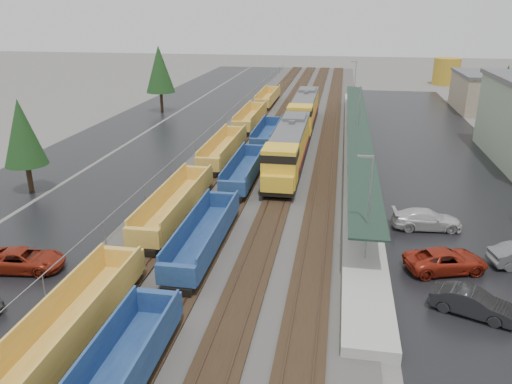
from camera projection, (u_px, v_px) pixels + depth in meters
ballast_strip at (289, 130)px, 72.88m from camera, size 20.00×160.00×0.08m
trackbed at (289, 129)px, 72.84m from camera, size 14.60×160.00×0.22m
west_parking_lot at (190, 126)px, 75.26m from camera, size 10.00×160.00×0.02m
west_road at (128, 124)px, 76.84m from camera, size 9.00×160.00×0.02m
east_commuter_lot at (436, 155)px, 60.64m from camera, size 16.00×100.00×0.02m
station_platform at (357, 145)px, 61.90m from camera, size 3.00×80.00×8.00m
chainlink_fence at (223, 119)px, 72.39m from camera, size 0.08×160.04×2.02m
distant_hills at (437, 51)px, 205.08m from camera, size 301.00×140.00×25.20m
tree_west_near at (22, 133)px, 46.62m from camera, size 3.96×3.96×9.00m
tree_west_far at (160, 69)px, 83.29m from camera, size 4.84×4.84×11.00m
tree_east at (504, 93)px, 64.37m from camera, size 4.40×4.40×10.00m
locomotive_lead at (289, 148)px, 53.69m from camera, size 3.26×21.46×4.86m
locomotive_trail at (304, 111)px, 73.10m from camera, size 3.26×21.46×4.86m
well_string_yellow at (204, 172)px, 50.27m from camera, size 2.68×104.38×2.38m
well_string_blue at (204, 236)px, 36.33m from camera, size 2.59×76.48×2.30m
storage_tank at (446, 71)px, 114.72m from camera, size 5.98×5.98×5.98m
parked_car_west_c at (24, 260)px, 33.76m from camera, size 3.13×5.67×1.50m
parked_car_east_a at (472, 303)px, 28.84m from camera, size 3.25×4.94×1.54m
parked_car_east_b at (446, 261)px, 33.65m from camera, size 4.09×6.03×1.53m
parked_car_east_c at (427, 220)px, 40.09m from camera, size 2.76×5.68×1.59m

